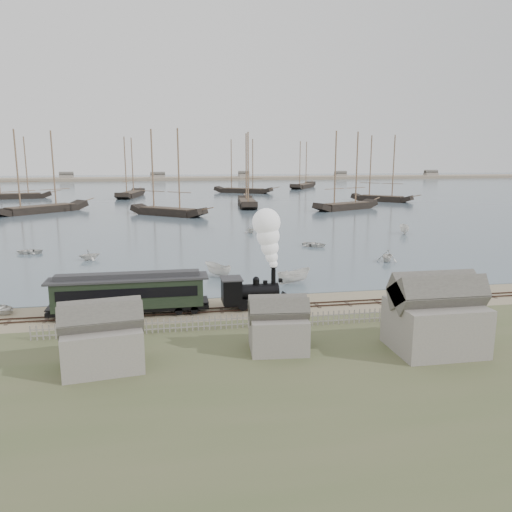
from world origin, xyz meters
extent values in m
plane|color=tan|center=(0.00, 0.00, 0.00)|extent=(600.00, 600.00, 0.00)
cube|color=#445362|center=(0.00, 170.00, 0.03)|extent=(600.00, 336.00, 0.06)
cube|color=#3C2920|center=(0.00, -2.50, 0.10)|extent=(120.00, 0.08, 0.12)
cube|color=#3C2920|center=(0.00, -1.50, 0.10)|extent=(120.00, 0.08, 0.12)
cube|color=#392D24|center=(0.00, -2.00, 0.03)|extent=(120.00, 1.80, 0.06)
cube|color=tan|center=(0.00, 250.00, 0.00)|extent=(500.00, 20.00, 1.80)
cube|color=black|center=(2.37, -2.00, 0.68)|extent=(6.40, 1.88, 0.24)
cylinder|color=black|center=(2.00, -2.00, 1.62)|extent=(3.95, 1.41, 1.41)
cube|color=black|center=(-0.07, -2.00, 1.81)|extent=(1.69, 2.07, 2.16)
cube|color=#303033|center=(-0.07, -2.00, 2.93)|extent=(1.88, 2.26, 0.11)
cylinder|color=black|center=(3.78, -2.00, 2.89)|extent=(0.41, 0.41, 1.50)
sphere|color=black|center=(2.18, -2.00, 2.72)|extent=(0.60, 0.60, 0.60)
cone|color=black|center=(5.38, -2.00, 0.58)|extent=(1.32, 1.88, 1.88)
cube|color=black|center=(4.44, -2.00, 2.56)|extent=(0.33, 0.33, 0.33)
cube|color=black|center=(-9.03, -2.00, 0.70)|extent=(13.64, 2.24, 0.34)
cube|color=black|center=(-9.03, -2.00, 2.06)|extent=(12.67, 2.44, 2.44)
cube|color=black|center=(-9.03, -3.24, 2.30)|extent=(11.69, 0.06, 0.88)
cube|color=black|center=(-9.03, -0.76, 2.30)|extent=(11.69, 0.06, 0.88)
cube|color=#303033|center=(-9.03, -2.00, 3.33)|extent=(13.64, 2.63, 0.18)
cube|color=#303033|center=(-9.03, -2.00, 3.62)|extent=(12.18, 1.17, 0.44)
imported|color=silver|center=(-20.49, 0.80, 0.37)|extent=(4.17, 4.34, 0.73)
imported|color=silver|center=(-15.95, 23.01, 0.80)|extent=(3.34, 3.54, 1.47)
imported|color=silver|center=(-0.01, 10.84, 0.83)|extent=(4.09, 3.61, 1.54)
imported|color=silver|center=(16.54, 27.45, 0.45)|extent=(4.44, 4.63, 0.78)
imported|color=silver|center=(22.79, 15.07, 0.86)|extent=(4.02, 3.94, 1.61)
imported|color=silver|center=(36.10, 37.09, 0.85)|extent=(4.35, 2.83, 1.57)
imported|color=silver|center=(-25.09, 29.17, 0.43)|extent=(2.91, 3.81, 0.74)
imported|color=silver|center=(9.22, 42.69, 0.75)|extent=(2.95, 2.66, 1.38)
imported|color=silver|center=(7.85, 6.30, 0.84)|extent=(2.55, 4.29, 1.56)
camera|label=1|loc=(-5.55, -45.07, 13.70)|focal=35.00mm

